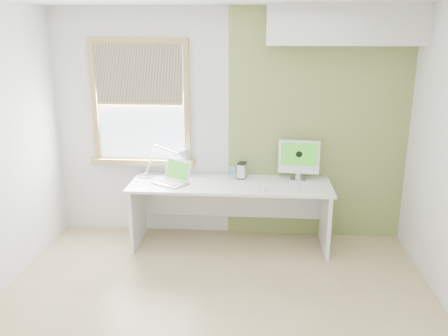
# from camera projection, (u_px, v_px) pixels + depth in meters

# --- Properties ---
(room) EXTENTS (4.04, 3.54, 2.64)m
(room) POSITION_uv_depth(u_px,v_px,m) (214.00, 169.00, 3.64)
(room) COLOR tan
(room) RESTS_ON ground
(accent_wall) EXTENTS (2.00, 0.02, 2.60)m
(accent_wall) POSITION_uv_depth(u_px,v_px,m) (318.00, 127.00, 5.23)
(accent_wall) COLOR #899D49
(accent_wall) RESTS_ON room
(soffit) EXTENTS (1.60, 0.40, 0.42)m
(soffit) POSITION_uv_depth(u_px,v_px,m) (346.00, 24.00, 4.74)
(soffit) COLOR white
(soffit) RESTS_ON room
(window) EXTENTS (1.20, 0.14, 1.42)m
(window) POSITION_uv_depth(u_px,v_px,m) (140.00, 103.00, 5.28)
(window) COLOR #A07C42
(window) RESTS_ON room
(desk) EXTENTS (2.20, 0.70, 0.73)m
(desk) POSITION_uv_depth(u_px,v_px,m) (231.00, 198.00, 5.23)
(desk) COLOR white
(desk) RESTS_ON room
(desk_lamp) EXTENTS (0.68, 0.27, 0.38)m
(desk_lamp) POSITION_uv_depth(u_px,v_px,m) (178.00, 160.00, 5.29)
(desk_lamp) COLOR silver
(desk_lamp) RESTS_ON desk
(laptop) EXTENTS (0.44, 0.42, 0.25)m
(laptop) POSITION_uv_depth(u_px,v_px,m) (174.00, 177.00, 5.12)
(laptop) COLOR silver
(laptop) RESTS_ON desk
(phone_dock) EXTENTS (0.08, 0.08, 0.13)m
(phone_dock) POSITION_uv_depth(u_px,v_px,m) (232.00, 175.00, 5.28)
(phone_dock) COLOR silver
(phone_dock) RESTS_ON desk
(external_drive) EXTENTS (0.11, 0.15, 0.18)m
(external_drive) POSITION_uv_depth(u_px,v_px,m) (242.00, 170.00, 5.28)
(external_drive) COLOR silver
(external_drive) RESTS_ON desk
(imac) EXTENTS (0.46, 0.16, 0.45)m
(imac) POSITION_uv_depth(u_px,v_px,m) (299.00, 158.00, 5.19)
(imac) COLOR silver
(imac) RESTS_ON desk
(keyboard) EXTENTS (0.45, 0.17, 0.02)m
(keyboard) POSITION_uv_depth(u_px,v_px,m) (280.00, 188.00, 4.94)
(keyboard) COLOR white
(keyboard) RESTS_ON desk
(mouse) EXTENTS (0.07, 0.11, 0.03)m
(mouse) POSITION_uv_depth(u_px,v_px,m) (264.00, 189.00, 4.88)
(mouse) COLOR white
(mouse) RESTS_ON desk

